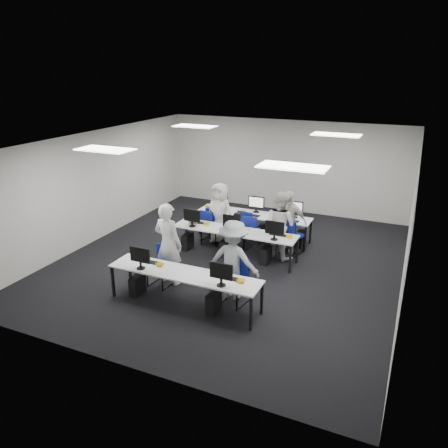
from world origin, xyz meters
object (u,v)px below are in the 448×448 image
at_px(chair_1, 234,290).
at_px(chair_2, 211,232).
at_px(chair_0, 161,273).
at_px(student_3, 288,222).
at_px(student_0, 168,244).
at_px(chair_5, 210,231).
at_px(desk_front, 184,275).
at_px(student_2, 220,213).
at_px(chair_6, 250,237).
at_px(chair_3, 241,237).
at_px(student_1, 280,225).
at_px(desk_mid, 234,232).
at_px(photographer, 234,260).
at_px(chair_7, 291,242).
at_px(chair_4, 275,246).

height_order(chair_1, chair_2, chair_1).
relative_size(chair_0, student_3, 0.55).
height_order(chair_0, student_0, student_0).
xyz_separation_m(chair_0, chair_5, (-0.14, 2.83, 0.00)).
xyz_separation_m(desk_front, student_2, (-0.76, 3.39, 0.16)).
height_order(chair_6, student_0, student_0).
relative_size(chair_1, student_0, 0.50).
distance_m(chair_6, student_0, 2.85).
height_order(chair_3, student_0, student_0).
distance_m(chair_3, student_1, 1.24).
relative_size(chair_6, student_0, 0.50).
bearing_deg(student_0, chair_1, 178.74).
xyz_separation_m(desk_front, student_0, (-0.79, 0.73, 0.26)).
bearing_deg(chair_6, chair_2, 177.53).
bearing_deg(desk_mid, desk_front, -90.00).
relative_size(desk_front, chair_3, 3.35).
bearing_deg(student_1, student_3, -77.34).
relative_size(student_0, photographer, 1.09).
relative_size(chair_0, chair_3, 0.94).
relative_size(chair_0, chair_7, 0.93).
bearing_deg(chair_5, chair_6, 5.85).
height_order(chair_3, student_2, student_2).
relative_size(chair_7, photographer, 0.56).
relative_size(chair_1, student_2, 0.56).
distance_m(chair_4, photographer, 2.47).
distance_m(student_0, student_1, 3.00).
bearing_deg(student_3, chair_2, 178.51).
bearing_deg(desk_front, chair_4, 73.20).
bearing_deg(photographer, desk_front, 43.63).
bearing_deg(desk_front, chair_3, 91.28).
bearing_deg(chair_0, chair_1, 1.38).
distance_m(chair_3, student_3, 1.32).
distance_m(student_0, photographer, 1.57).
relative_size(desk_mid, chair_0, 3.56).
distance_m(chair_1, student_1, 2.69).
bearing_deg(desk_front, photographer, 41.94).
bearing_deg(student_0, chair_0, 61.69).
bearing_deg(chair_0, student_0, 58.50).
distance_m(chair_1, photographer, 0.61).
xyz_separation_m(chair_5, student_0, (0.26, -2.66, 0.65)).
height_order(chair_5, photographer, photographer).
bearing_deg(chair_1, chair_0, -172.68).
bearing_deg(student_2, chair_0, -83.36).
distance_m(chair_2, chair_4, 1.91).
relative_size(chair_1, chair_5, 1.04).
bearing_deg(chair_1, chair_7, 92.25).
bearing_deg(student_3, chair_5, 174.81).
relative_size(student_1, student_2, 1.02).
bearing_deg(chair_6, student_0, -116.74).
distance_m(chair_5, chair_7, 2.31).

